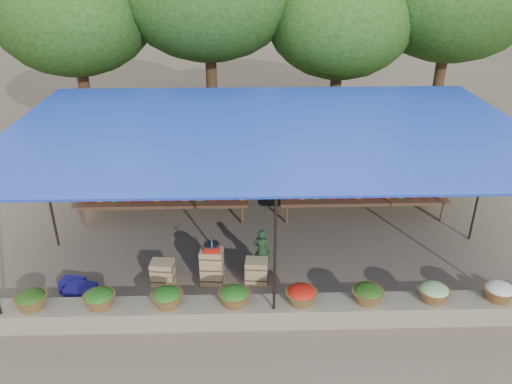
{
  "coord_description": "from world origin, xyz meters",
  "views": [
    {
      "loc": [
        -0.52,
        -9.95,
        6.14
      ],
      "look_at": [
        -0.23,
        0.2,
        1.2
      ],
      "focal_mm": 35.0,
      "sensor_mm": 36.0,
      "label": 1
    }
  ],
  "objects_px": {
    "blue_crate_front": "(73,285)",
    "blue_crate_back": "(81,293)",
    "weighing_scale": "(212,247)",
    "vendor_seated": "(262,251)",
    "crate_counter": "(211,269)"
  },
  "relations": [
    {
      "from": "blue_crate_front",
      "to": "blue_crate_back",
      "type": "xyz_separation_m",
      "value": [
        0.26,
        -0.29,
        0.03
      ]
    },
    {
      "from": "blue_crate_front",
      "to": "blue_crate_back",
      "type": "relative_size",
      "value": 0.82
    },
    {
      "from": "weighing_scale",
      "to": "vendor_seated",
      "type": "relative_size",
      "value": 0.32
    },
    {
      "from": "blue_crate_back",
      "to": "vendor_seated",
      "type": "bearing_deg",
      "value": 27.75
    },
    {
      "from": "weighing_scale",
      "to": "vendor_seated",
      "type": "distance_m",
      "value": 1.11
    },
    {
      "from": "crate_counter",
      "to": "weighing_scale",
      "type": "bearing_deg",
      "value": 0.0
    },
    {
      "from": "crate_counter",
      "to": "vendor_seated",
      "type": "xyz_separation_m",
      "value": [
        1.05,
        0.33,
        0.2
      ]
    },
    {
      "from": "weighing_scale",
      "to": "vendor_seated",
      "type": "height_order",
      "value": "weighing_scale"
    },
    {
      "from": "crate_counter",
      "to": "blue_crate_back",
      "type": "relative_size",
      "value": 4.4
    },
    {
      "from": "weighing_scale",
      "to": "vendor_seated",
      "type": "bearing_deg",
      "value": 18.06
    },
    {
      "from": "weighing_scale",
      "to": "crate_counter",
      "type": "bearing_deg",
      "value": 180.0
    },
    {
      "from": "blue_crate_front",
      "to": "blue_crate_back",
      "type": "height_order",
      "value": "blue_crate_back"
    },
    {
      "from": "blue_crate_front",
      "to": "crate_counter",
      "type": "bearing_deg",
      "value": 16.46
    },
    {
      "from": "crate_counter",
      "to": "blue_crate_back",
      "type": "bearing_deg",
      "value": -168.4
    },
    {
      "from": "crate_counter",
      "to": "blue_crate_back",
      "type": "height_order",
      "value": "crate_counter"
    }
  ]
}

